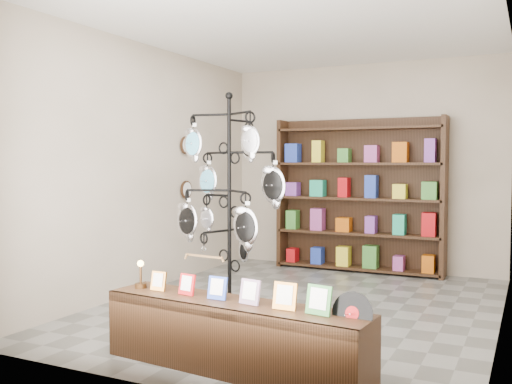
% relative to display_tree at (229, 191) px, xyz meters
% --- Properties ---
extents(ground, '(5.00, 5.00, 0.00)m').
position_rel_display_tree_xyz_m(ground, '(0.38, 0.90, -1.30)').
color(ground, slate).
rests_on(ground, ground).
extents(room_envelope, '(5.00, 5.00, 5.00)m').
position_rel_display_tree_xyz_m(room_envelope, '(0.38, 0.90, 0.56)').
color(room_envelope, '#C3B29D').
rests_on(room_envelope, ground).
extents(display_tree, '(1.16, 1.10, 2.24)m').
position_rel_display_tree_xyz_m(display_tree, '(0.00, 0.00, 0.00)').
color(display_tree, black).
rests_on(display_tree, ground).
extents(front_shelf, '(2.17, 0.63, 0.76)m').
position_rel_display_tree_xyz_m(front_shelf, '(0.63, -1.09, -1.03)').
color(front_shelf, black).
rests_on(front_shelf, ground).
extents(back_shelving, '(2.42, 0.36, 2.20)m').
position_rel_display_tree_xyz_m(back_shelving, '(0.38, 3.19, -0.27)').
color(back_shelving, black).
rests_on(back_shelving, ground).
extents(wall_clocks, '(0.03, 0.24, 0.84)m').
position_rel_display_tree_xyz_m(wall_clocks, '(-1.59, 1.70, 0.20)').
color(wall_clocks, black).
rests_on(wall_clocks, ground).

